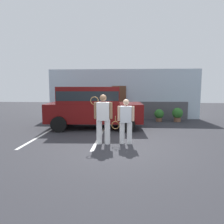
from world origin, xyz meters
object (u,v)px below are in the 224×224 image
Objects in this scene: tennis_player_woman at (126,121)px; parked_suv at (93,105)px; tennis_player_man at (103,118)px; potted_plant_by_porch at (159,115)px; potted_plant_secondary at (177,114)px.

parked_suv is at bearing -57.65° from tennis_player_woman.
tennis_player_woman is at bearing -173.47° from tennis_player_man.
tennis_player_woman is at bearing -62.40° from parked_suv.
tennis_player_man is 2.44× the size of potted_plant_by_porch.
potted_plant_by_porch is at bearing -179.40° from potted_plant_secondary.
parked_suv is 3.25m from tennis_player_woman.
tennis_player_man reaches higher than potted_plant_by_porch.
tennis_player_man is 0.82m from tennis_player_woman.
parked_suv is 2.63× the size of tennis_player_man.
potted_plant_secondary is (4.66, 2.30, -0.69)m from parked_suv.
potted_plant_by_porch is at bearing -109.25° from tennis_player_woman.
potted_plant_secondary is (3.00, 5.08, -0.38)m from tennis_player_woman.
potted_plant_by_porch is 1.07m from potted_plant_secondary.
tennis_player_woman is 2.21× the size of potted_plant_by_porch.
tennis_player_man is 1.10× the size of tennis_player_woman.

